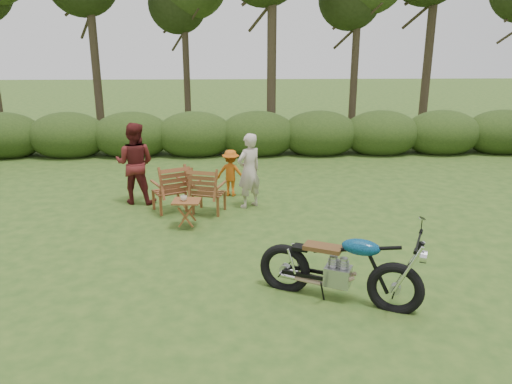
{
  "coord_description": "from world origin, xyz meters",
  "views": [
    {
      "loc": [
        -0.65,
        -6.79,
        3.58
      ],
      "look_at": [
        -0.32,
        1.89,
        0.9
      ],
      "focal_mm": 35.0,
      "sensor_mm": 36.0,
      "label": 1
    }
  ],
  "objects_px": {
    "lawn_chair_right": "(210,212)",
    "adult_b": "(138,202)",
    "lawn_chair_left": "(170,210)",
    "child": "(231,195)",
    "adult_a": "(249,207)",
    "motorcycle": "(337,299)",
    "cup": "(184,198)",
    "side_table": "(187,214)"
  },
  "relations": [
    {
      "from": "child",
      "to": "lawn_chair_left",
      "type": "bearing_deg",
      "value": 52.63
    },
    {
      "from": "motorcycle",
      "to": "lawn_chair_left",
      "type": "relative_size",
      "value": 2.14
    },
    {
      "from": "adult_b",
      "to": "lawn_chair_left",
      "type": "bearing_deg",
      "value": 152.16
    },
    {
      "from": "side_table",
      "to": "cup",
      "type": "height_order",
      "value": "cup"
    },
    {
      "from": "lawn_chair_right",
      "to": "lawn_chair_left",
      "type": "xyz_separation_m",
      "value": [
        -0.86,
        0.14,
        0.0
      ]
    },
    {
      "from": "adult_b",
      "to": "child",
      "type": "relative_size",
      "value": 1.65
    },
    {
      "from": "motorcycle",
      "to": "side_table",
      "type": "bearing_deg",
      "value": 154.63
    },
    {
      "from": "cup",
      "to": "lawn_chair_left",
      "type": "bearing_deg",
      "value": 111.88
    },
    {
      "from": "lawn_chair_left",
      "to": "child",
      "type": "distance_m",
      "value": 1.68
    },
    {
      "from": "side_table",
      "to": "cup",
      "type": "xyz_separation_m",
      "value": [
        -0.05,
        -0.02,
        0.33
      ]
    },
    {
      "from": "lawn_chair_right",
      "to": "cup",
      "type": "height_order",
      "value": "cup"
    },
    {
      "from": "lawn_chair_right",
      "to": "lawn_chair_left",
      "type": "height_order",
      "value": "lawn_chair_left"
    },
    {
      "from": "adult_a",
      "to": "adult_b",
      "type": "distance_m",
      "value": 2.57
    },
    {
      "from": "adult_a",
      "to": "lawn_chair_left",
      "type": "bearing_deg",
      "value": -30.64
    },
    {
      "from": "motorcycle",
      "to": "child",
      "type": "xyz_separation_m",
      "value": [
        -1.57,
        4.99,
        0.0
      ]
    },
    {
      "from": "motorcycle",
      "to": "side_table",
      "type": "height_order",
      "value": "motorcycle"
    },
    {
      "from": "lawn_chair_right",
      "to": "adult_b",
      "type": "relative_size",
      "value": 0.56
    },
    {
      "from": "lawn_chair_right",
      "to": "side_table",
      "type": "height_order",
      "value": "side_table"
    },
    {
      "from": "lawn_chair_right",
      "to": "child",
      "type": "distance_m",
      "value": 1.26
    },
    {
      "from": "cup",
      "to": "adult_b",
      "type": "xyz_separation_m",
      "value": [
        -1.24,
        1.66,
        -0.62
      ]
    },
    {
      "from": "motorcycle",
      "to": "adult_a",
      "type": "height_order",
      "value": "adult_a"
    },
    {
      "from": "side_table",
      "to": "adult_a",
      "type": "distance_m",
      "value": 1.78
    },
    {
      "from": "lawn_chair_right",
      "to": "child",
      "type": "height_order",
      "value": "child"
    },
    {
      "from": "adult_a",
      "to": "lawn_chair_right",
      "type": "bearing_deg",
      "value": -16.18
    },
    {
      "from": "motorcycle",
      "to": "adult_a",
      "type": "distance_m",
      "value": 4.3
    },
    {
      "from": "motorcycle",
      "to": "lawn_chair_left",
      "type": "xyz_separation_m",
      "value": [
        -2.88,
        3.95,
        0.0
      ]
    },
    {
      "from": "side_table",
      "to": "lawn_chair_left",
      "type": "bearing_deg",
      "value": 114.46
    },
    {
      "from": "lawn_chair_left",
      "to": "adult_a",
      "type": "relative_size",
      "value": 0.63
    },
    {
      "from": "lawn_chair_right",
      "to": "adult_a",
      "type": "distance_m",
      "value": 0.92
    },
    {
      "from": "lawn_chair_right",
      "to": "adult_b",
      "type": "distance_m",
      "value": 1.83
    },
    {
      "from": "adult_a",
      "to": "child",
      "type": "xyz_separation_m",
      "value": [
        -0.41,
        0.85,
        0.0
      ]
    },
    {
      "from": "adult_b",
      "to": "child",
      "type": "bearing_deg",
      "value": -159.86
    },
    {
      "from": "adult_a",
      "to": "cup",
      "type": "bearing_deg",
      "value": 6.97
    },
    {
      "from": "lawn_chair_right",
      "to": "child",
      "type": "relative_size",
      "value": 0.92
    },
    {
      "from": "motorcycle",
      "to": "child",
      "type": "distance_m",
      "value": 5.23
    },
    {
      "from": "motorcycle",
      "to": "child",
      "type": "height_order",
      "value": "motorcycle"
    },
    {
      "from": "motorcycle",
      "to": "lawn_chair_left",
      "type": "height_order",
      "value": "motorcycle"
    },
    {
      "from": "side_table",
      "to": "adult_a",
      "type": "xyz_separation_m",
      "value": [
        1.25,
        1.24,
        -0.28
      ]
    },
    {
      "from": "adult_a",
      "to": "child",
      "type": "relative_size",
      "value": 1.49
    },
    {
      "from": "adult_b",
      "to": "cup",
      "type": "bearing_deg",
      "value": 135.26
    },
    {
      "from": "lawn_chair_left",
      "to": "cup",
      "type": "height_order",
      "value": "cup"
    },
    {
      "from": "motorcycle",
      "to": "side_table",
      "type": "distance_m",
      "value": 3.79
    }
  ]
}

